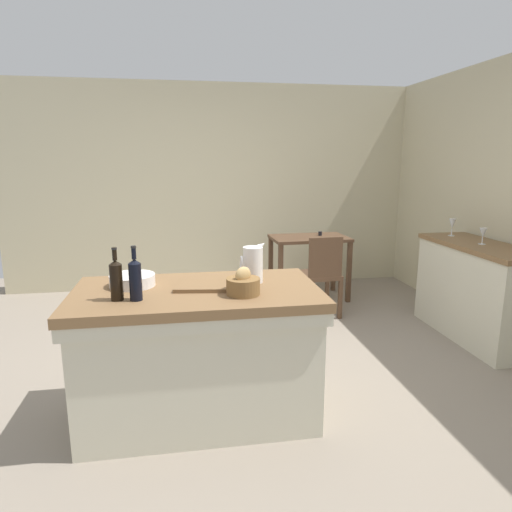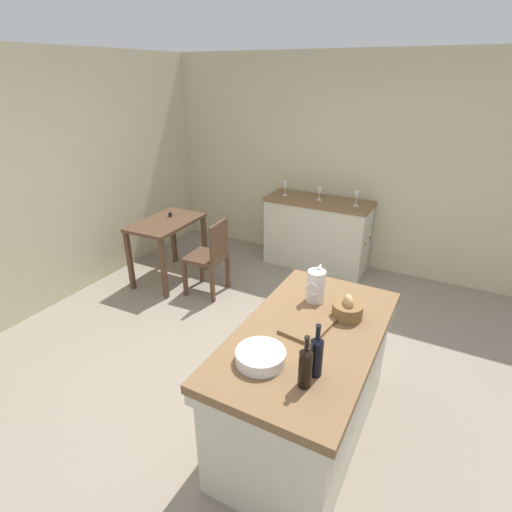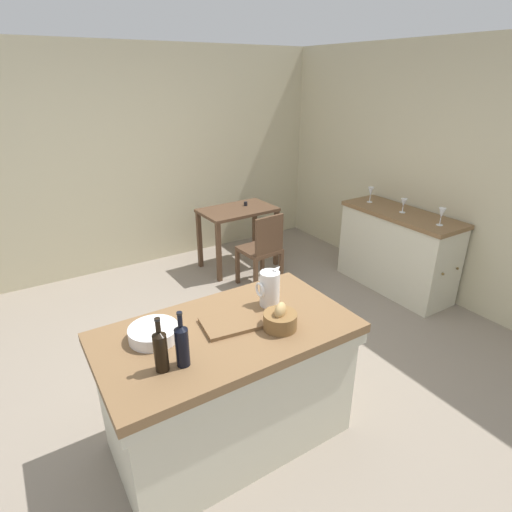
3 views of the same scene
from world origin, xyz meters
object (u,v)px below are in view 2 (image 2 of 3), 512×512
object	(u,v)px
wash_bowl	(261,357)
writing_desk	(167,231)
bread_basket	(347,310)
wine_bottle_amber	(305,366)
wine_glass_far_left	(357,196)
island_table	(306,380)
wine_glass_left	(320,192)
cutting_board	(308,326)
wine_glass_middle	(285,186)
pitcher	(316,286)
wooden_chair	(210,255)
wine_bottle_dark	(316,355)
side_cabinet	(317,233)

from	to	relation	value
wash_bowl	writing_desk	bearing A→B (deg)	50.60
bread_basket	wine_bottle_amber	distance (m)	0.73
bread_basket	wine_glass_far_left	size ratio (longest dim) A/B	1.17
island_table	wine_glass_left	bearing A→B (deg)	18.79
cutting_board	wine_glass_middle	xyz separation A→B (m)	(2.56, 1.33, 0.14)
wine_glass_left	wine_bottle_amber	bearing A→B (deg)	-161.29
pitcher	wine_glass_middle	world-z (taller)	pitcher
wine_glass_far_left	wine_glass_left	distance (m)	0.47
writing_desk	pitcher	world-z (taller)	pitcher
wooden_chair	wine_glass_middle	size ratio (longest dim) A/B	5.06
wine_bottle_amber	wine_glass_middle	size ratio (longest dim) A/B	1.77
writing_desk	wine_bottle_amber	xyz separation A→B (m)	(-1.87, -2.50, 0.36)
writing_desk	pitcher	size ratio (longest dim) A/B	3.30
wash_bowl	wine_bottle_amber	world-z (taller)	wine_bottle_amber
wash_bowl	cutting_board	size ratio (longest dim) A/B	0.83
pitcher	wine_bottle_amber	size ratio (longest dim) A/B	0.90
wooden_chair	wine_bottle_amber	world-z (taller)	wine_bottle_amber
wine_bottle_amber	wine_bottle_dark	bearing A→B (deg)	-10.07
island_table	bread_basket	bearing A→B (deg)	-30.79
writing_desk	pitcher	xyz separation A→B (m)	(-1.04, -2.25, 0.35)
bread_basket	wine_bottle_dark	bearing A→B (deg)	-179.23
pitcher	wash_bowl	bearing A→B (deg)	177.40
writing_desk	bread_basket	distance (m)	2.77
wash_bowl	wine_bottle_amber	distance (m)	0.31
wooden_chair	wine_glass_left	distance (m)	1.58
side_cabinet	wine_bottle_dark	distance (m)	3.20
wash_bowl	wine_glass_left	world-z (taller)	wine_glass_left
side_cabinet	writing_desk	size ratio (longest dim) A/B	1.46
island_table	side_cabinet	world-z (taller)	side_cabinet
wine_glass_far_left	wine_glass_middle	xyz separation A→B (m)	(0.01, 0.93, 0.00)
writing_desk	wine_bottle_dark	xyz separation A→B (m)	(-1.76, -2.52, 0.36)
island_table	wine_glass_middle	size ratio (longest dim) A/B	8.76
island_table	cutting_board	xyz separation A→B (m)	(0.04, 0.02, 0.41)
wash_bowl	bread_basket	bearing A→B (deg)	-23.86
pitcher	wine_glass_left	xyz separation A→B (m)	(2.24, 0.79, 0.02)
island_table	pitcher	distance (m)	0.65
island_table	wine_glass_far_left	world-z (taller)	wine_glass_far_left
pitcher	wine_glass_left	bearing A→B (deg)	19.37
writing_desk	pitcher	distance (m)	2.50
wooden_chair	wine_glass_middle	bearing A→B (deg)	-15.41
wash_bowl	wine_bottle_amber	xyz separation A→B (m)	(-0.06, -0.29, 0.09)
wooden_chair	wash_bowl	size ratio (longest dim) A/B	3.10
cutting_board	wine_glass_middle	world-z (taller)	wine_glass_middle
wooden_chair	wine_bottle_amber	size ratio (longest dim) A/B	2.86
pitcher	wine_glass_middle	distance (m)	2.56
wash_bowl	wine_glass_far_left	world-z (taller)	wine_glass_far_left
island_table	writing_desk	xyz separation A→B (m)	(1.41, 2.35, 0.17)
wash_bowl	side_cabinet	bearing A→B (deg)	14.10
writing_desk	wash_bowl	world-z (taller)	wash_bowl
bread_basket	side_cabinet	bearing A→B (deg)	24.22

